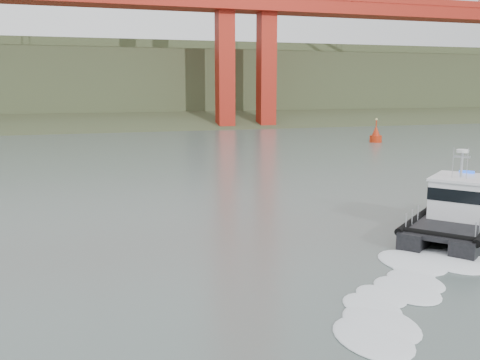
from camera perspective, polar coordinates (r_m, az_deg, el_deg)
The scene contains 4 objects.
ground at distance 23.51m, azimuth 6.48°, elevation -9.41°, with size 400.00×400.00×0.00m, color slate.
headlands at distance 146.01m, azimuth -14.09°, elevation 9.47°, with size 500.00×105.36×27.12m.
patrol_boat at distance 30.76m, azimuth 22.24°, elevation -3.17°, with size 9.67×8.78×4.67m.
nav_buoy at distance 76.97m, azimuth 14.28°, elevation 4.62°, with size 1.68×1.68×3.50m.
Camera 1 is at (-9.11, -20.22, 7.81)m, focal length 40.00 mm.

